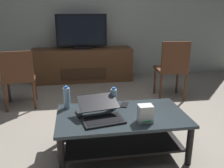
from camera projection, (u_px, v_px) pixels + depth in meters
ground_plane at (114, 136)px, 2.69m from camera, size 7.68×7.68×0.00m
back_wall at (92, 7)px, 4.70m from camera, size 6.40×0.12×2.80m
coffee_table at (122, 126)px, 2.31m from camera, size 1.23×0.69×0.41m
media_cabinet at (83, 65)px, 4.69m from camera, size 1.92×0.47×0.64m
television at (82, 32)px, 4.48m from camera, size 0.95×0.20×0.64m
dining_chair at (172, 67)px, 3.65m from camera, size 0.48×0.48×0.92m
side_chair at (19, 76)px, 3.33m from camera, size 0.49×0.49×0.84m
laptop at (101, 113)px, 2.18m from camera, size 0.43×0.44×0.17m
router_box at (145, 114)px, 2.10m from camera, size 0.13×0.11×0.16m
water_bottle_near at (67, 98)px, 2.39m from camera, size 0.07×0.07×0.23m
water_bottle_far at (114, 99)px, 2.37m from camera, size 0.06×0.06×0.23m
cell_phone at (124, 105)px, 2.49m from camera, size 0.12×0.16×0.01m
tv_remote at (79, 114)px, 2.27m from camera, size 0.07×0.16×0.02m
soundbar_remote at (89, 107)px, 2.42m from camera, size 0.11×0.16×0.02m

